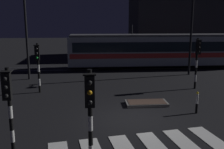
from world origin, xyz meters
The scene contains 13 objects.
ground_plane centered at (0.00, 0.00, 0.00)m, with size 120.00×120.00×0.00m, color black.
rail_near centered at (0.00, 12.70, 0.01)m, with size 80.00×0.12×0.03m, color #59595E.
rail_far centered at (0.00, 14.14, 0.01)m, with size 80.00×0.12×0.03m, color #59595E.
traffic_island centered at (1.18, 2.08, 0.09)m, with size 2.27×1.08×0.18m.
traffic_light_corner_far_right centered at (5.19, 5.14, 2.26)m, with size 0.36×0.42×3.42m.
traffic_light_corner_near_left centered at (-4.58, -2.96, 2.01)m, with size 0.36×0.42×3.05m.
traffic_light_kerb_mid_left centered at (-1.89, -4.36, 2.12)m, with size 0.36×0.42×3.21m.
traffic_light_corner_far_left centered at (-5.16, 5.03, 2.09)m, with size 0.36×0.42×3.17m.
street_lamp_trackside_right centered at (6.51, 9.62, 4.92)m, with size 0.44×1.21×7.86m.
street_lamp_trackside_left centered at (-6.71, 8.88, 4.57)m, with size 0.44×1.21×7.21m.
tram centered at (4.72, 13.42, 1.75)m, with size 17.47×2.58×4.15m.
bollard_island_edge centered at (3.38, 0.54, 0.56)m, with size 0.12×0.12×1.11m.
building_backdrop centered at (12.07, 23.06, 4.15)m, with size 16.64×8.00×8.30m, color #2D2D33.
Camera 1 is at (-1.84, -11.49, 4.55)m, focal length 41.94 mm.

